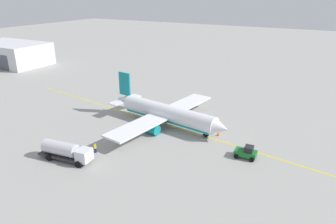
# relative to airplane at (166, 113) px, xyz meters

# --- Properties ---
(ground_plane) EXTENTS (400.00, 400.00, 0.00)m
(ground_plane) POSITION_rel_airplane_xyz_m (0.51, -0.07, -2.55)
(ground_plane) COLOR #9E9B96
(airplane) EXTENTS (28.91, 30.67, 9.46)m
(airplane) POSITION_rel_airplane_xyz_m (0.00, 0.00, 0.00)
(airplane) COLOR white
(airplane) RESTS_ON ground
(fuel_tanker) EXTENTS (9.80, 3.80, 3.15)m
(fuel_tanker) POSITION_rel_airplane_xyz_m (-7.19, -20.89, -0.83)
(fuel_tanker) COLOR #2D2D33
(fuel_tanker) RESTS_ON ground
(pushback_tug) EXTENTS (3.70, 2.48, 2.20)m
(pushback_tug) POSITION_rel_airplane_xyz_m (18.66, -5.44, -1.54)
(pushback_tug) COLOR #196B28
(pushback_tug) RESTS_ON ground
(refueling_worker) EXTENTS (0.63, 0.60, 1.71)m
(refueling_worker) POSITION_rel_airplane_xyz_m (-4.79, -16.52, -1.73)
(refueling_worker) COLOR navy
(refueling_worker) RESTS_ON ground
(safety_cone_nose) EXTENTS (0.63, 0.63, 0.70)m
(safety_cone_nose) POSITION_rel_airplane_xyz_m (11.50, 0.46, -2.20)
(safety_cone_nose) COLOR #F2590F
(safety_cone_nose) RESTS_ON ground
(distant_hangar) EXTENTS (29.46, 17.86, 8.10)m
(distant_hangar) POSITION_rel_airplane_xyz_m (-81.07, 21.88, 1.49)
(distant_hangar) COLOR silver
(distant_hangar) RESTS_ON ground
(taxi_line_marking) EXTENTS (86.75, 12.55, 0.01)m
(taxi_line_marking) POSITION_rel_airplane_xyz_m (0.51, -0.07, -2.54)
(taxi_line_marking) COLOR yellow
(taxi_line_marking) RESTS_ON ground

